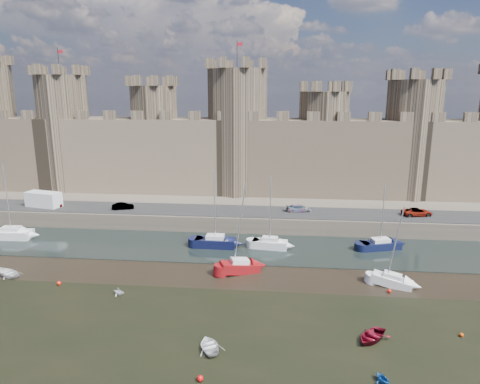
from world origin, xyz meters
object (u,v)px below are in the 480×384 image
Objects in this scene: car_0 at (53,204)px; sailboat_2 at (270,243)px; sailboat_5 at (392,280)px; car_2 at (299,208)px; sailboat_4 at (240,266)px; sailboat_1 at (215,242)px; car_3 at (417,212)px; car_1 at (123,206)px; sailboat_3 at (380,244)px; sailboat_0 at (11,233)px; van at (44,200)px.

sailboat_2 is (36.84, -9.32, -2.20)m from car_0.
car_2 is at bearing 134.23° from sailboat_5.
sailboat_4 is (33.44, -17.74, -2.22)m from car_0.
sailboat_1 is at bearing 94.38° from sailboat_4.
car_0 is at bearing 80.02° from car_3.
sailboat_5 is at bearing -134.85° from car_1.
car_0 is 0.32× the size of sailboat_3.
sailboat_3 is (54.09, 0.97, -0.10)m from sailboat_0.
sailboat_2 reaches higher than car_1.
sailboat_2 is 17.61m from sailboat_5.
sailboat_1 reaches higher than car_0.
sailboat_2 is at bearing 44.55° from sailboat_4.
sailboat_0 is 1.17× the size of sailboat_3.
sailboat_0 reaches higher than car_0.
car_0 is 0.77× the size of car_2.
sailboat_1 is 23.17m from sailboat_3.
sailboat_0 reaches higher than van.
sailboat_2 is at bearing 149.25° from car_2.
sailboat_5 reaches higher than car_2.
sailboat_3 is at bearing -107.19° from car_0.
sailboat_5 is at bearing -112.44° from sailboat_3.
car_3 is 0.41× the size of sailboat_4.
sailboat_0 is at bearing -172.54° from sailboat_5.
sailboat_5 is (51.07, -19.69, -2.34)m from car_0.
car_1 is at bearing 11.55° from van.
car_1 is 0.76× the size of car_3.
sailboat_5 is (9.87, -20.85, -2.40)m from car_2.
sailboat_1 is at bearing -2.78° from sailboat_0.
car_2 is 11.58m from sailboat_2.
sailboat_5 is at bearing -29.78° from sailboat_4.
van is 0.52× the size of sailboat_1.
sailboat_4 reaches higher than car_2.
car_1 is at bearing 152.06° from sailboat_1.
sailboat_3 is at bearing 11.49° from sailboat_2.
sailboat_4 is at bearing -169.39° from sailboat_3.
sailboat_3 reaches higher than car_2.
sailboat_1 is at bearing 167.17° from sailboat_3.
sailboat_4 is at bearing -105.35° from sailboat_2.
sailboat_4 is 1.19× the size of sailboat_5.
sailboat_5 is at bearing -13.11° from sailboat_0.
car_0 is 0.28× the size of sailboat_0.
car_3 reaches higher than car_2.
sailboat_0 is 36.34m from sailboat_4.
car_1 is at bearing -99.94° from car_0.
sailboat_4 is at bearing -14.03° from van.
sailboat_2 reaches higher than sailboat_3.
sailboat_5 is at bearing -29.40° from sailboat_2.
sailboat_4 is at bearing -167.43° from sailboat_5.
sailboat_5 is (52.91, -10.71, -0.17)m from sailboat_0.
car_2 is at bearing 77.73° from car_3.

